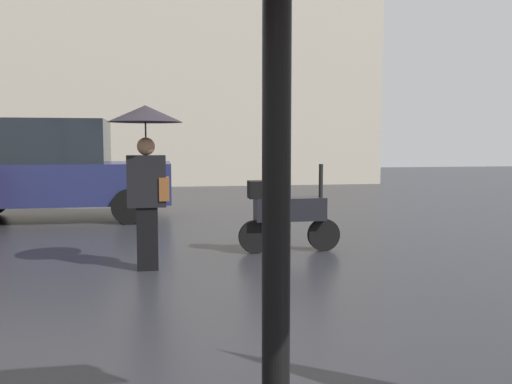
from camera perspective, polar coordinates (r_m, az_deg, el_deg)
The scene contains 3 objects.
pedestrian_with_umbrella at distance 6.64m, azimuth -11.35°, elevation 4.59°, with size 0.88×0.88×1.97m.
parked_scooter at distance 7.65m, azimuth 3.21°, elevation -2.18°, with size 1.45×0.32×1.23m.
parked_car_left at distance 11.64m, azimuth -20.56°, elevation 2.21°, with size 4.53×2.02×1.99m.
Camera 1 is at (-0.30, -2.51, 1.53)m, focal length 38.38 mm.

